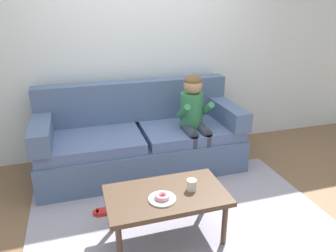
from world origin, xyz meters
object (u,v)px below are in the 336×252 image
(coffee_table, at_px, (166,198))
(couch, at_px, (141,140))
(toy_controller, at_px, (105,212))
(person_child, at_px, (194,115))
(mug, at_px, (192,185))
(donut, at_px, (162,196))

(coffee_table, bearing_deg, couch, 87.16)
(coffee_table, distance_m, toy_controller, 0.74)
(person_child, xyz_separation_m, mug, (-0.43, -1.05, -0.19))
(mug, bearing_deg, toy_controller, 144.77)
(mug, bearing_deg, couch, 96.56)
(coffee_table, height_order, toy_controller, coffee_table)
(mug, bearing_deg, donut, -166.40)
(couch, distance_m, coffee_table, 1.25)
(coffee_table, height_order, mug, mug)
(toy_controller, bearing_deg, person_child, -3.89)
(coffee_table, xyz_separation_m, toy_controller, (-0.45, 0.46, -0.36))
(toy_controller, bearing_deg, coffee_table, -77.30)
(person_child, bearing_deg, couch, 159.70)
(couch, relative_size, toy_controller, 10.07)
(coffee_table, bearing_deg, donut, -126.77)
(mug, distance_m, toy_controller, 0.93)
(couch, distance_m, toy_controller, 1.00)
(coffee_table, bearing_deg, mug, -2.61)
(couch, relative_size, mug, 25.28)
(coffee_table, bearing_deg, person_child, 58.72)
(couch, distance_m, donut, 1.34)
(donut, relative_size, mug, 1.33)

